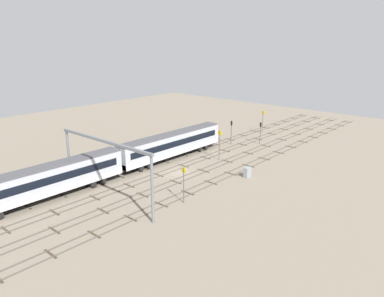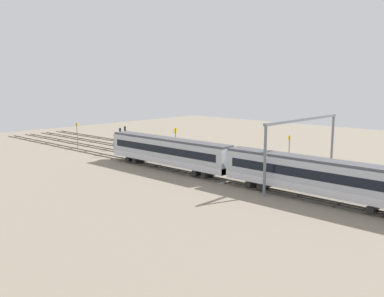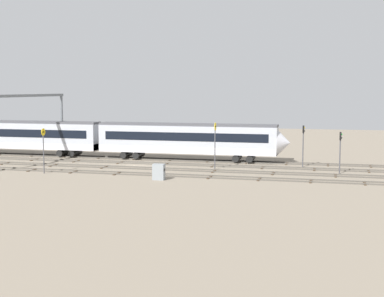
{
  "view_description": "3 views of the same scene",
  "coord_description": "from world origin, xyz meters",
  "px_view_note": "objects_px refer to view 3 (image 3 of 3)",
  "views": [
    {
      "loc": [
        -42.24,
        -39.91,
        21.47
      ],
      "look_at": [
        3.36,
        0.38,
        3.49
      ],
      "focal_mm": 34.66,
      "sensor_mm": 36.0,
      "label": 1
    },
    {
      "loc": [
        -41.52,
        50.41,
        13.9
      ],
      "look_at": [
        5.06,
        0.52,
        2.53
      ],
      "focal_mm": 38.7,
      "sensor_mm": 36.0,
      "label": 2
    },
    {
      "loc": [
        23.11,
        -63.76,
        9.52
      ],
      "look_at": [
        6.15,
        3.52,
        1.97
      ],
      "focal_mm": 51.36,
      "sensor_mm": 36.0,
      "label": 3
    }
  ],
  "objects_px": {
    "overhead_gantry": "(28,111)",
    "relay_cabinet": "(159,172)",
    "speed_sign_mid_trackside": "(215,139)",
    "speed_sign_far_trackside": "(43,145)",
    "train": "(24,137)",
    "signal_light_trackside_departure": "(303,140)",
    "signal_light_trackside_approach": "(340,147)"
  },
  "relations": [
    {
      "from": "speed_sign_far_trackside",
      "to": "signal_light_trackside_approach",
      "type": "relative_size",
      "value": 1.08
    },
    {
      "from": "speed_sign_mid_trackside",
      "to": "speed_sign_far_trackside",
      "type": "relative_size",
      "value": 1.09
    },
    {
      "from": "signal_light_trackside_approach",
      "to": "relay_cabinet",
      "type": "relative_size",
      "value": 2.8
    },
    {
      "from": "train",
      "to": "speed_sign_far_trackside",
      "type": "bearing_deg",
      "value": -52.45
    },
    {
      "from": "train",
      "to": "speed_sign_far_trackside",
      "type": "relative_size",
      "value": 14.71
    },
    {
      "from": "overhead_gantry",
      "to": "signal_light_trackside_approach",
      "type": "distance_m",
      "value": 39.27
    },
    {
      "from": "speed_sign_mid_trackside",
      "to": "signal_light_trackside_approach",
      "type": "xyz_separation_m",
      "value": [
        14.32,
        0.06,
        -0.51
      ]
    },
    {
      "from": "overhead_gantry",
      "to": "relay_cabinet",
      "type": "distance_m",
      "value": 23.32
    },
    {
      "from": "speed_sign_mid_trackside",
      "to": "relay_cabinet",
      "type": "xyz_separation_m",
      "value": [
        -4.17,
        -8.92,
        -2.74
      ]
    },
    {
      "from": "speed_sign_mid_trackside",
      "to": "signal_light_trackside_approach",
      "type": "bearing_deg",
      "value": 0.24
    },
    {
      "from": "relay_cabinet",
      "to": "overhead_gantry",
      "type": "bearing_deg",
      "value": 155.9
    },
    {
      "from": "overhead_gantry",
      "to": "relay_cabinet",
      "type": "bearing_deg",
      "value": -24.1
    },
    {
      "from": "relay_cabinet",
      "to": "speed_sign_far_trackside",
      "type": "bearing_deg",
      "value": 175.48
    },
    {
      "from": "train",
      "to": "relay_cabinet",
      "type": "height_order",
      "value": "train"
    },
    {
      "from": "speed_sign_mid_trackside",
      "to": "speed_sign_far_trackside",
      "type": "xyz_separation_m",
      "value": [
        -18.11,
        -7.82,
        -0.35
      ]
    },
    {
      "from": "relay_cabinet",
      "to": "signal_light_trackside_approach",
      "type": "bearing_deg",
      "value": 25.9
    },
    {
      "from": "train",
      "to": "signal_light_trackside_approach",
      "type": "relative_size",
      "value": 15.95
    },
    {
      "from": "overhead_gantry",
      "to": "speed_sign_mid_trackside",
      "type": "height_order",
      "value": "overhead_gantry"
    },
    {
      "from": "overhead_gantry",
      "to": "signal_light_trackside_departure",
      "type": "height_order",
      "value": "overhead_gantry"
    },
    {
      "from": "train",
      "to": "speed_sign_mid_trackside",
      "type": "height_order",
      "value": "speed_sign_mid_trackside"
    },
    {
      "from": "speed_sign_far_trackside",
      "to": "relay_cabinet",
      "type": "relative_size",
      "value": 3.04
    },
    {
      "from": "train",
      "to": "speed_sign_mid_trackside",
      "type": "relative_size",
      "value": 13.56
    },
    {
      "from": "train",
      "to": "relay_cabinet",
      "type": "distance_m",
      "value": 29.94
    },
    {
      "from": "speed_sign_mid_trackside",
      "to": "signal_light_trackside_approach",
      "type": "height_order",
      "value": "speed_sign_mid_trackside"
    },
    {
      "from": "train",
      "to": "overhead_gantry",
      "type": "distance_m",
      "value": 9.09
    },
    {
      "from": "speed_sign_far_trackside",
      "to": "signal_light_trackside_departure",
      "type": "xyz_separation_m",
      "value": [
        28.14,
        12.32,
        0.06
      ]
    },
    {
      "from": "signal_light_trackside_approach",
      "to": "signal_light_trackside_departure",
      "type": "height_order",
      "value": "signal_light_trackside_departure"
    },
    {
      "from": "train",
      "to": "signal_light_trackside_departure",
      "type": "height_order",
      "value": "signal_light_trackside_departure"
    },
    {
      "from": "signal_light_trackside_approach",
      "to": "relay_cabinet",
      "type": "xyz_separation_m",
      "value": [
        -18.49,
        -8.98,
        -2.24
      ]
    },
    {
      "from": "overhead_gantry",
      "to": "speed_sign_far_trackside",
      "type": "bearing_deg",
      "value": -50.59
    },
    {
      "from": "train",
      "to": "signal_light_trackside_departure",
      "type": "xyz_separation_m",
      "value": [
        39.51,
        -2.47,
        0.64
      ]
    },
    {
      "from": "speed_sign_mid_trackside",
      "to": "signal_light_trackside_approach",
      "type": "distance_m",
      "value": 14.33
    }
  ]
}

